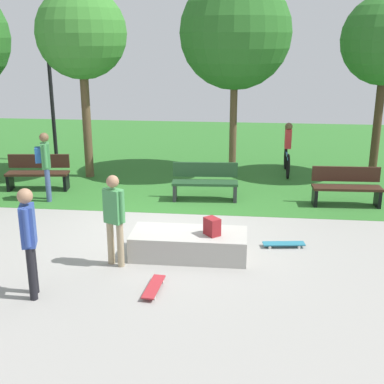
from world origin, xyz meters
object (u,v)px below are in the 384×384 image
object	(u,v)px
skater_performing_trick	(29,234)
pedestrian_with_backpack	(45,160)
park_bench_near_path	(38,172)
skater_watching	(114,214)
skateboard_by_ledge	(154,287)
skateboard_spare	(284,244)
lamp_post	(50,76)
park_bench_far_left	(205,181)
park_bench_by_oak	(346,186)
backpack_on_ledge	(212,227)
tree_slender_maple	(81,34)
cyclist_on_bicycle	(287,152)
tree_tall_oak	(235,33)
concrete_ledge	(189,244)

from	to	relation	value
skater_performing_trick	pedestrian_with_backpack	bearing A→B (deg)	109.04
skater_performing_trick	park_bench_near_path	distance (m)	5.98
skater_performing_trick	skater_watching	distance (m)	1.58
skateboard_by_ledge	skateboard_spare	distance (m)	2.94
lamp_post	skateboard_spare	bearing A→B (deg)	-42.53
skateboard_spare	park_bench_far_left	bearing A→B (deg)	122.25
park_bench_by_oak	skateboard_by_ledge	bearing A→B (deg)	-128.92
lamp_post	park_bench_near_path	bearing A→B (deg)	-77.36
skater_performing_trick	lamp_post	distance (m)	9.27
skater_performing_trick	skateboard_spare	size ratio (longest dim) A/B	2.13
park_bench_near_path	pedestrian_with_backpack	size ratio (longest dim) A/B	0.98
park_bench_far_left	park_bench_by_oak	bearing A→B (deg)	-1.03
backpack_on_ledge	skateboard_by_ledge	distance (m)	1.65
backpack_on_ledge	tree_slender_maple	world-z (taller)	tree_slender_maple
park_bench_far_left	park_bench_near_path	size ratio (longest dim) A/B	0.99
skater_performing_trick	lamp_post	xyz separation A→B (m)	(-2.89, 8.65, 1.68)
skateboard_by_ledge	cyclist_on_bicycle	world-z (taller)	cyclist_on_bicycle
skater_performing_trick	skateboard_by_ledge	distance (m)	2.09
park_bench_near_path	cyclist_on_bicycle	xyz separation A→B (m)	(6.61, 2.39, 0.15)
park_bench_near_path	tree_tall_oak	world-z (taller)	tree_tall_oak
pedestrian_with_backpack	tree_tall_oak	bearing A→B (deg)	33.61
skater_performing_trick	park_bench_by_oak	xyz separation A→B (m)	(5.60, 5.06, -0.54)
skateboard_spare	park_bench_near_path	size ratio (longest dim) A/B	0.50
concrete_ledge	park_bench_near_path	world-z (taller)	park_bench_near_path
park_bench_near_path	concrete_ledge	bearing A→B (deg)	-40.67
park_bench_far_left	pedestrian_with_backpack	bearing A→B (deg)	-172.95
skateboard_by_ledge	park_bench_far_left	size ratio (longest dim) A/B	0.50
tree_tall_oak	cyclist_on_bicycle	size ratio (longest dim) A/B	3.02
skater_watching	skateboard_by_ledge	bearing A→B (deg)	-46.36
skateboard_by_ledge	park_bench_near_path	bearing A→B (deg)	127.76
park_bench_by_oak	lamp_post	distance (m)	9.49
skateboard_spare	tree_tall_oak	world-z (taller)	tree_tall_oak
park_bench_near_path	skater_performing_trick	bearing A→B (deg)	-68.41
skateboard_spare	park_bench_by_oak	xyz separation A→B (m)	(1.62, 2.71, 0.42)
lamp_post	skateboard_by_ledge	bearing A→B (deg)	-60.42
concrete_ledge	cyclist_on_bicycle	world-z (taller)	cyclist_on_bicycle
park_bench_by_oak	skateboard_spare	bearing A→B (deg)	-120.87
skater_performing_trick	park_bench_far_left	bearing A→B (deg)	66.42
concrete_ledge	lamp_post	world-z (taller)	lamp_post
skater_watching	skater_performing_trick	bearing A→B (deg)	-128.68
concrete_ledge	park_bench_far_left	bearing A→B (deg)	89.84
skateboard_by_ledge	skateboard_spare	xyz separation A→B (m)	(2.17, 1.98, 0.00)
skater_performing_trick	park_bench_near_path	world-z (taller)	skater_performing_trick
concrete_ledge	lamp_post	distance (m)	8.94
skater_performing_trick	lamp_post	bearing A→B (deg)	108.47
park_bench_by_oak	cyclist_on_bicycle	bearing A→B (deg)	112.43
park_bench_near_path	backpack_on_ledge	bearing A→B (deg)	-38.63
backpack_on_ledge	pedestrian_with_backpack	size ratio (longest dim) A/B	0.19
tree_tall_oak	park_bench_far_left	bearing A→B (deg)	-103.46
tree_slender_maple	park_bench_by_oak	bearing A→B (deg)	-15.16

